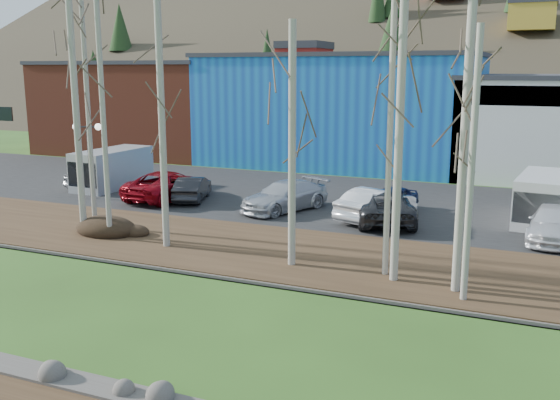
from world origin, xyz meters
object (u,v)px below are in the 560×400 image
at_px(car_2, 169,185).
at_px(car_3, 285,196).
at_px(car_6, 385,205).
at_px(van_grey, 110,169).
at_px(car_1, 192,188).
at_px(van_white, 543,199).
at_px(car_0, 98,175).
at_px(car_5, 376,204).
at_px(car_7, 554,223).
at_px(street_lamp, 88,140).
at_px(car_4, 390,200).

bearing_deg(car_2, car_3, -175.51).
xyz_separation_m(car_3, car_6, (5.22, -0.32, 0.03)).
bearing_deg(car_2, van_grey, -10.37).
bearing_deg(car_1, van_white, 167.52).
distance_m(car_0, car_3, 12.83).
distance_m(car_0, car_6, 18.06).
bearing_deg(car_5, car_3, 18.85).
bearing_deg(car_1, car_2, -9.96).
distance_m(car_6, van_white, 7.32).
height_order(car_7, van_grey, van_grey).
bearing_deg(car_1, car_0, -26.93).
relative_size(car_0, car_6, 0.78).
bearing_deg(car_7, car_6, 179.78).
bearing_deg(van_grey, van_white, 3.70).
xyz_separation_m(street_lamp, van_white, (23.12, 3.70, -2.14)).
bearing_deg(car_7, street_lamp, -175.42).
distance_m(car_0, car_5, 17.62).
height_order(car_1, van_grey, van_grey).
distance_m(car_0, car_1, 7.24).
height_order(van_white, van_grey, van_grey).
distance_m(car_7, van_white, 3.07).
xyz_separation_m(street_lamp, car_6, (16.28, 1.09, -2.49)).
relative_size(car_3, car_4, 1.34).
bearing_deg(car_4, car_5, -82.31).
bearing_deg(van_grey, car_2, -13.80).
bearing_deg(car_0, van_white, -169.56).
bearing_deg(van_grey, car_0, -164.63).
xyz_separation_m(car_3, car_5, (4.79, -0.17, 0.03)).
distance_m(street_lamp, car_0, 4.10).
bearing_deg(car_4, van_white, 22.03).
relative_size(car_1, car_5, 0.85).
bearing_deg(van_white, car_3, -163.88).
relative_size(car_5, van_white, 0.88).
xyz_separation_m(car_2, van_grey, (-5.04, 1.41, 0.37)).
height_order(street_lamp, car_5, street_lamp).
xyz_separation_m(street_lamp, van_grey, (-0.95, 2.92, -2.11)).
distance_m(car_0, van_grey, 0.88).
xyz_separation_m(car_6, car_7, (7.33, -0.40, -0.06)).
relative_size(car_4, car_5, 0.81).
xyz_separation_m(street_lamp, car_3, (11.06, 1.41, -2.52)).
distance_m(car_3, van_white, 12.28).
height_order(car_2, car_6, car_2).
distance_m(car_3, car_5, 4.79).
xyz_separation_m(street_lamp, car_7, (23.61, 0.70, -2.55)).
bearing_deg(car_7, car_2, -179.49).
relative_size(car_4, car_7, 0.78).
relative_size(car_1, car_6, 0.72).
distance_m(car_4, car_5, 1.76).
relative_size(car_0, van_white, 0.81).
bearing_deg(car_6, car_7, 158.65).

